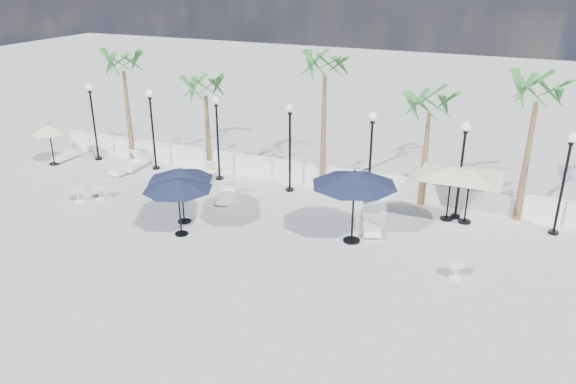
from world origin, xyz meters
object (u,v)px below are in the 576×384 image
at_px(lounger_6, 378,218).
at_px(parasol_navy_right, 354,179).
at_px(lounger_3, 206,175).
at_px(lounger_5, 372,223).
at_px(lounger_2, 128,166).
at_px(parasol_navy_left, 178,184).
at_px(parasol_cream_sq_a, 452,167).
at_px(parasol_cream_sq_b, 471,169).
at_px(lounger_4, 226,195).
at_px(lounger_1, 135,163).
at_px(parasol_cream_small, 49,130).
at_px(parasol_navy_mid, 181,175).
at_px(lounger_0, 67,155).

height_order(lounger_6, parasol_navy_right, parasol_navy_right).
relative_size(lounger_3, lounger_5, 0.86).
bearing_deg(lounger_2, parasol_navy_left, -33.54).
height_order(parasol_cream_sq_a, parasol_cream_sq_b, parasol_cream_sq_a).
bearing_deg(parasol_navy_left, lounger_4, 91.82).
bearing_deg(lounger_5, lounger_4, 159.66).
height_order(lounger_3, parasol_navy_right, parasol_navy_right).
bearing_deg(lounger_3, parasol_cream_sq_b, -13.84).
height_order(lounger_1, parasol_cream_sq_a, parasol_cream_sq_a).
relative_size(parasol_cream_sq_b, parasol_cream_small, 2.26).
xyz_separation_m(parasol_navy_mid, parasol_cream_small, (-9.57, 3.10, -0.18)).
height_order(lounger_1, lounger_4, lounger_1).
height_order(lounger_3, lounger_5, lounger_5).
height_order(lounger_0, parasol_cream_sq_b, parasol_cream_sq_b).
distance_m(parasol_navy_mid, parasol_navy_right, 6.44).
bearing_deg(parasol_cream_sq_b, lounger_2, -178.03).
bearing_deg(parasol_navy_mid, parasol_cream_sq_b, 23.37).
bearing_deg(parasol_cream_sq_a, parasol_cream_small, -176.50).
bearing_deg(parasol_navy_right, lounger_5, 73.28).
bearing_deg(lounger_6, parasol_navy_left, -158.42).
relative_size(lounger_3, parasol_cream_small, 0.85).
xyz_separation_m(lounger_2, parasol_navy_left, (6.08, -4.65, 1.70)).
bearing_deg(lounger_1, lounger_3, -8.99).
height_order(parasol_navy_mid, parasol_cream_sq_b, parasol_cream_sq_b).
bearing_deg(parasol_cream_sq_b, parasol_navy_mid, -156.63).
distance_m(lounger_2, lounger_6, 12.42).
distance_m(lounger_1, parasol_cream_sq_b, 15.50).
relative_size(lounger_5, parasol_navy_left, 0.81).
bearing_deg(parasol_cream_sq_b, lounger_5, -147.48).
relative_size(lounger_6, parasol_cream_sq_a, 0.36).
distance_m(lounger_5, parasol_navy_left, 7.21).
bearing_deg(lounger_1, lounger_4, -25.00).
relative_size(lounger_0, lounger_3, 0.97).
bearing_deg(lounger_6, lounger_4, 173.31).
relative_size(lounger_4, parasol_navy_mid, 0.70).
relative_size(lounger_2, lounger_6, 1.23).
relative_size(parasol_navy_left, parasol_cream_small, 1.23).
height_order(lounger_3, parasol_cream_sq_a, parasol_cream_sq_a).
bearing_deg(parasol_navy_right, lounger_1, 164.75).
bearing_deg(lounger_1, lounger_6, -15.35).
distance_m(lounger_1, lounger_4, 6.19).
bearing_deg(lounger_1, lounger_2, -101.34).
distance_m(parasol_navy_left, parasol_navy_mid, 1.06).
bearing_deg(lounger_0, parasol_cream_small, -90.09).
bearing_deg(lounger_3, lounger_1, 166.19).
bearing_deg(lounger_1, parasol_navy_left, -49.58).
distance_m(lounger_2, lounger_3, 4.00).
bearing_deg(lounger_4, parasol_navy_mid, -117.76).
distance_m(lounger_3, lounger_5, 8.58).
bearing_deg(lounger_6, lounger_2, 166.56).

